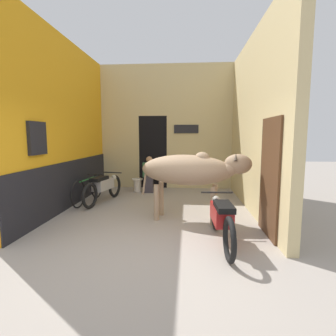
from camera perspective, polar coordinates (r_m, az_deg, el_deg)
name	(u,v)px	position (r m, az deg, el deg)	size (l,w,h in m)	color
ground_plane	(138,253)	(4.24, -6.48, -17.91)	(30.00, 30.00, 0.00)	#9E9389
wall_left_shopfront	(65,127)	(7.00, -21.56, 8.31)	(0.25, 5.09, 4.13)	orange
wall_back_with_doorway	(162,136)	(9.14, -1.27, 7.03)	(4.41, 0.93, 4.13)	#D1BC84
wall_right_with_door	(255,125)	(6.46, 18.44, 8.95)	(0.22, 5.09, 4.13)	#D1BC84
cow	(191,170)	(5.47, 5.05, -0.53)	(2.33, 1.00, 1.46)	tan
motorcycle_near	(221,218)	(4.49, 11.54, -10.56)	(0.58, 1.95, 0.77)	black
motorcycle_far	(103,187)	(7.24, -13.92, -3.93)	(0.63, 1.90, 0.76)	black
bicycle	(88,189)	(7.33, -16.96, -4.45)	(0.44, 1.77, 0.72)	black
shopkeeper_seated	(149,173)	(8.31, -4.13, -1.20)	(0.40, 0.33, 1.13)	#3D3842
plastic_stool	(137,185)	(8.44, -6.66, -3.62)	(0.35, 0.35, 0.42)	beige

